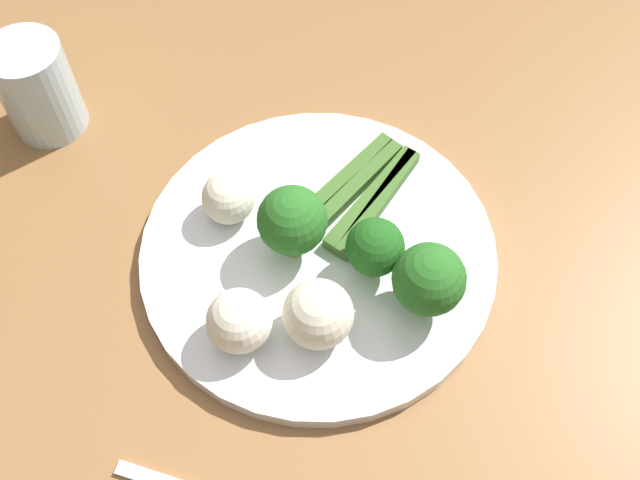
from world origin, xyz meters
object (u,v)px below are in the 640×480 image
(broccoli_back, at_px, (429,280))
(cauliflower_front, at_px, (318,314))
(dining_table, at_px, (347,318))
(broccoli_front_left, at_px, (292,221))
(cauliflower_edge, at_px, (228,198))
(cauliflower_near_center, at_px, (239,321))
(asparagus_bundle, at_px, (360,192))
(broccoli_right, at_px, (375,248))
(water_glass, at_px, (37,88))
(plate, at_px, (320,248))

(broccoli_back, height_order, cauliflower_front, broccoli_back)
(cauliflower_front, bearing_deg, dining_table, 175.81)
(dining_table, distance_m, broccoli_front_left, 0.16)
(cauliflower_edge, distance_m, cauliflower_near_center, 0.11)
(asparagus_bundle, relative_size, cauliflower_near_center, 2.65)
(broccoli_right, xyz_separation_m, cauliflower_edge, (-0.01, -0.13, -0.01))
(asparagus_bundle, xyz_separation_m, broccoli_back, (0.08, 0.08, 0.03))
(cauliflower_edge, bearing_deg, broccoli_front_left, 75.72)
(broccoli_front_left, height_order, broccoli_right, broccoli_front_left)
(cauliflower_edge, bearing_deg, cauliflower_near_center, 26.08)
(asparagus_bundle, relative_size, broccoli_front_left, 1.92)
(broccoli_back, distance_m, water_glass, 0.39)
(cauliflower_edge, bearing_deg, broccoli_right, 83.41)
(dining_table, distance_m, cauliflower_near_center, 0.18)
(asparagus_bundle, distance_m, broccoli_back, 0.12)
(broccoli_back, bearing_deg, water_glass, -102.86)
(water_glass, bearing_deg, dining_table, 78.67)
(asparagus_bundle, xyz_separation_m, water_glass, (-0.00, -0.30, 0.02))
(broccoli_right, relative_size, cauliflower_front, 1.06)
(asparagus_bundle, bearing_deg, broccoli_right, 45.12)
(broccoli_front_left, relative_size, broccoli_right, 1.20)
(cauliflower_near_center, bearing_deg, dining_table, 147.47)
(water_glass, bearing_deg, asparagus_bundle, 89.53)
(cauliflower_edge, height_order, cauliflower_front, cauliflower_front)
(dining_table, relative_size, cauliflower_front, 27.84)
(plate, bearing_deg, dining_table, 80.65)
(asparagus_bundle, distance_m, cauliflower_front, 0.13)
(cauliflower_near_center, bearing_deg, plate, 162.37)
(broccoli_back, bearing_deg, broccoli_right, -112.04)
(plate, xyz_separation_m, cauliflower_edge, (-0.01, -0.08, 0.03))
(cauliflower_near_center, bearing_deg, broccoli_front_left, 172.38)
(plate, relative_size, cauliflower_edge, 6.63)
(broccoli_back, xyz_separation_m, broccoli_right, (-0.02, -0.05, -0.01))
(broccoli_right, bearing_deg, asparagus_bundle, -155.32)
(asparagus_bundle, height_order, cauliflower_front, cauliflower_front)
(cauliflower_front, distance_m, cauliflower_near_center, 0.06)
(broccoli_right, height_order, cauliflower_edge, broccoli_right)
(dining_table, bearing_deg, broccoli_front_left, -82.87)
(water_glass, bearing_deg, broccoli_back, 77.14)
(broccoli_back, bearing_deg, cauliflower_near_center, -61.20)
(asparagus_bundle, xyz_separation_m, cauliflower_near_center, (0.15, -0.05, 0.02))
(broccoli_front_left, bearing_deg, broccoli_right, 90.70)
(broccoli_right, bearing_deg, broccoli_front_left, -89.30)
(broccoli_front_left, xyz_separation_m, broccoli_back, (0.02, 0.11, -0.00))
(dining_table, distance_m, broccoli_back, 0.17)
(broccoli_right, relative_size, water_glass, 0.62)
(plate, bearing_deg, broccoli_front_left, -61.28)
(broccoli_right, bearing_deg, broccoli_back, 67.96)
(dining_table, distance_m, plate, 0.11)
(broccoli_front_left, relative_size, cauliflower_near_center, 1.38)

